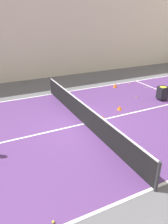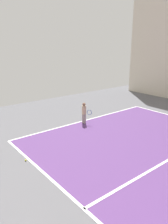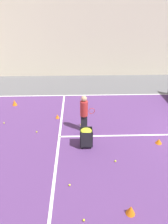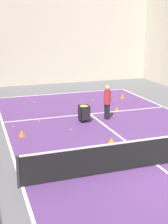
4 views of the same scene
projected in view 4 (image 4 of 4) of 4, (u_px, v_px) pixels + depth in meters
The scene contains 23 objects.
ground_plane at pixel (157, 165), 10.57m from camera, with size 35.78×35.78×0.00m, color #5B5B60.
court_playing_area at pixel (157, 165), 10.57m from camera, with size 9.08×24.02×0.00m.
line_baseline_far at pixel (63, 93), 21.49m from camera, with size 9.08×0.10×0.00m, color white.
line_sideline_left at pixel (23, 187), 9.14m from camera, with size 0.10×24.02×0.00m, color white.
line_service_far at pixel (90, 114), 16.58m from camera, with size 9.08×0.10×0.00m, color white.
line_centre_service at pixel (157, 165), 10.57m from camera, with size 0.10×13.21×0.00m, color white.
hall_enclosure_far at pixel (48, 32), 24.00m from camera, with size 16.83×0.15×8.04m.
tennis_net at pixel (158, 151), 10.43m from camera, with size 9.38×0.10×1.01m.
coach_at_net at pixel (107, 100), 15.46m from camera, with size 0.38×0.68×1.72m.
ball_cart at pixel (84, 110), 15.15m from camera, with size 0.47×0.50×0.83m.
training_cone_0 at pixel (111, 140), 12.53m from camera, with size 0.27×0.27×0.21m, color orange.
training_cone_1 at pixel (123, 96), 20.05m from camera, with size 0.26×0.26×0.33m, color orange.
training_cone_2 at pixel (149, 150), 11.41m from camera, with size 0.23×0.23×0.32m, color orange.
training_cone_3 at pixel (22, 133), 13.23m from camera, with size 0.27×0.27×0.29m, color orange.
training_cone_4 at pixel (117, 108), 17.27m from camera, with size 0.20×0.20×0.21m, color orange.
tennis_ball_1 at pixel (90, 108), 17.64m from camera, with size 0.07×0.07×0.07m, color yellow.
tennis_ball_3 at pixel (34, 102), 18.91m from camera, with size 0.07×0.07×0.07m, color yellow.
tennis_ball_4 at pixel (13, 127), 14.40m from camera, with size 0.07×0.07×0.07m, color yellow.
tennis_ball_5 at pixel (93, 100), 19.47m from camera, with size 0.07×0.07×0.07m, color yellow.
tennis_ball_7 at pixel (132, 91), 21.97m from camera, with size 0.07×0.07×0.07m, color yellow.
tennis_ball_8 at pixel (71, 130), 14.02m from camera, with size 0.07×0.07×0.07m, color yellow.
tennis_ball_9 at pixel (39, 121), 15.19m from camera, with size 0.07×0.07×0.07m, color yellow.
tennis_ball_11 at pixel (113, 117), 16.00m from camera, with size 0.07×0.07×0.07m, color yellow.
Camera 4 is at (-5.53, -8.34, 4.60)m, focal length 50.00 mm.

